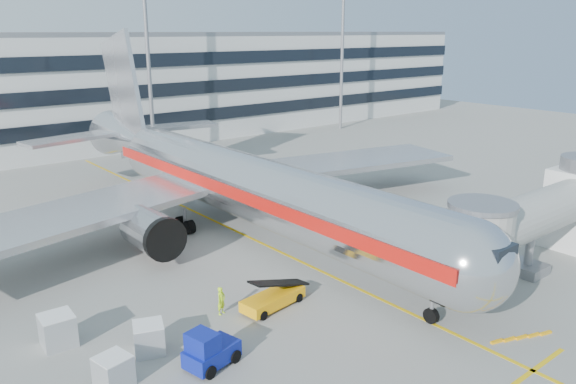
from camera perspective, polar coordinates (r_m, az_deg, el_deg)
ground at (r=38.02m, az=4.51°, el=-8.55°), size 180.00×180.00×0.00m
lead_in_line at (r=45.17m, az=-4.31°, el=-4.45°), size 0.25×70.00×0.01m
stop_bar at (r=30.79m, az=23.61°, el=-16.30°), size 6.00×0.25×0.01m
main_jet at (r=45.24m, az=-5.68°, el=1.18°), size 50.95×48.70×16.06m
jet_bridge at (r=41.74m, az=24.72°, el=-2.06°), size 17.80×4.50×7.00m
terminal at (r=86.53m, az=-23.33°, el=9.48°), size 150.00×24.25×15.60m
light_mast_centre at (r=74.09m, az=-14.15°, el=14.89°), size 2.40×1.20×25.45m
light_mast_east at (r=93.97m, az=5.56°, el=15.44°), size 2.40×1.20×25.45m
belt_loader at (r=33.79m, az=-1.54°, el=-10.70°), size 4.44×2.04×2.08m
baggage_tug at (r=28.52m, az=-8.03°, el=-15.69°), size 2.93×2.18×2.00m
cargo_container_left at (r=32.24m, az=-22.35°, el=-12.85°), size 1.70×1.70×1.72m
cargo_container_right at (r=30.26m, az=-13.95°, el=-14.19°), size 1.93×1.93×1.58m
cargo_container_front at (r=28.19m, az=-17.31°, el=-17.01°), size 1.67×1.67×1.51m
ramp_worker at (r=33.14m, az=-6.80°, el=-10.90°), size 0.71×0.59×1.67m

